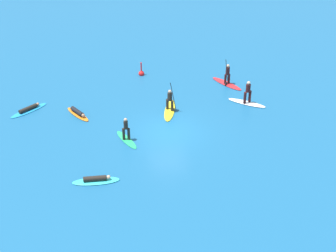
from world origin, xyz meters
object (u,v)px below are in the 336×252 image
(surfer_on_yellow_board, at_px, (170,106))
(surfer_on_orange_board, at_px, (78,113))
(surfer_on_teal_board, at_px, (96,180))
(surfer_on_red_board, at_px, (227,79))
(surfer_on_white_board, at_px, (247,98))
(marker_buoy, at_px, (141,73))
(surfer_on_blue_board, at_px, (29,109))
(surfer_on_green_board, at_px, (126,134))

(surfer_on_yellow_board, distance_m, surfer_on_orange_board, 6.64)
(surfer_on_yellow_board, relative_size, surfer_on_teal_board, 1.15)
(surfer_on_orange_board, xyz_separation_m, surfer_on_red_board, (11.81, 3.05, 0.28))
(surfer_on_red_board, bearing_deg, surfer_on_orange_board, -107.99)
(surfer_on_teal_board, distance_m, surfer_on_white_board, 13.82)
(surfer_on_white_board, bearing_deg, marker_buoy, 176.24)
(surfer_on_teal_board, relative_size, surfer_on_red_board, 0.96)
(surfer_on_red_board, bearing_deg, surfer_on_blue_board, -115.48)
(surfer_on_teal_board, height_order, surfer_on_blue_board, surfer_on_teal_board)
(surfer_on_green_board, height_order, surfer_on_blue_board, surfer_on_green_board)
(surfer_on_teal_board, bearing_deg, surfer_on_orange_board, 98.97)
(surfer_on_orange_board, relative_size, surfer_on_blue_board, 0.88)
(surfer_on_orange_board, relative_size, surfer_on_teal_board, 0.88)
(surfer_on_teal_board, xyz_separation_m, surfer_on_white_board, (11.46, 7.71, 0.35))
(surfer_on_yellow_board, height_order, surfer_on_orange_board, surfer_on_yellow_board)
(surfer_on_teal_board, distance_m, marker_buoy, 14.40)
(surfer_on_teal_board, bearing_deg, marker_buoy, 74.66)
(surfer_on_yellow_board, distance_m, surfer_on_red_board, 6.26)
(surfer_on_white_board, bearing_deg, surfer_on_teal_board, -109.93)
(surfer_on_white_board, bearing_deg, surfer_on_yellow_board, -141.96)
(surfer_on_teal_board, height_order, marker_buoy, marker_buoy)
(surfer_on_yellow_board, bearing_deg, surfer_on_white_board, 107.37)
(surfer_on_green_board, distance_m, marker_buoy, 9.85)
(surfer_on_yellow_board, xyz_separation_m, marker_buoy, (-1.39, 6.25, -0.22))
(surfer_on_orange_board, relative_size, marker_buoy, 1.98)
(surfer_on_orange_board, bearing_deg, marker_buoy, 105.42)
(surfer_on_yellow_board, height_order, surfer_on_white_board, surfer_on_yellow_board)
(surfer_on_green_board, bearing_deg, surfer_on_red_board, 105.20)
(surfer_on_orange_board, relative_size, surfer_on_red_board, 0.84)
(surfer_on_yellow_board, xyz_separation_m, surfer_on_teal_board, (-5.59, -7.52, -0.26))
(surfer_on_green_board, bearing_deg, surfer_on_yellow_board, 111.03)
(surfer_on_red_board, relative_size, marker_buoy, 2.35)
(surfer_on_blue_board, relative_size, surfer_on_white_board, 1.03)
(surfer_on_teal_board, distance_m, surfer_on_red_board, 15.43)
(surfer_on_yellow_board, bearing_deg, surfer_on_red_board, 139.52)
(surfer_on_yellow_board, bearing_deg, surfer_on_green_board, -30.16)
(surfer_on_orange_board, distance_m, surfer_on_red_board, 12.20)
(surfer_on_green_board, xyz_separation_m, surfer_on_white_board, (9.31, 3.57, 0.01))
(surfer_on_teal_board, distance_m, surfer_on_blue_board, 10.21)
(surfer_on_green_board, height_order, surfer_on_white_board, surfer_on_white_board)
(surfer_on_yellow_board, relative_size, surfer_on_red_board, 1.10)
(marker_buoy, bearing_deg, surfer_on_green_board, -102.10)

